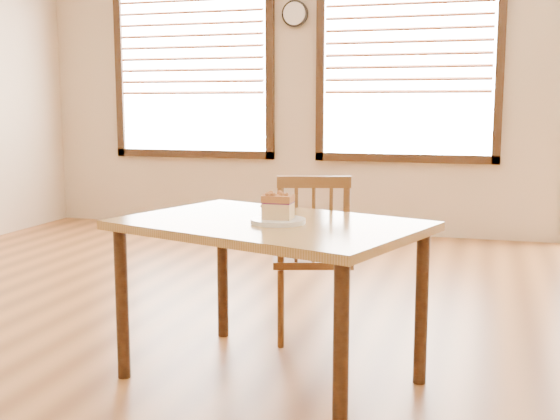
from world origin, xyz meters
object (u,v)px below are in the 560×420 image
cafe_chair_main (312,256)px  cafe_table_main (270,241)px  plate (278,221)px  wall_clock (295,14)px  cake_slice (278,206)px

cafe_chair_main → cafe_table_main: bearing=69.6°
cafe_chair_main → plate: 0.72m
wall_clock → cake_slice: wall_clock is taller
wall_clock → cafe_chair_main: 3.76m
plate → cafe_table_main: bearing=140.9°
wall_clock → cafe_table_main: size_ratio=0.17×
cafe_chair_main → cake_slice: 0.75m
cake_slice → wall_clock: bearing=102.6°
cafe_table_main → cake_slice: size_ratio=10.48×
cafe_table_main → plate: size_ratio=6.19×
cafe_chair_main → plate: bearing=74.3°
cafe_table_main → cake_slice: (0.05, -0.04, 0.17)m
plate → cake_slice: 0.07m
plate → cafe_chair_main: bearing=90.3°
cake_slice → cafe_chair_main: bearing=88.5°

